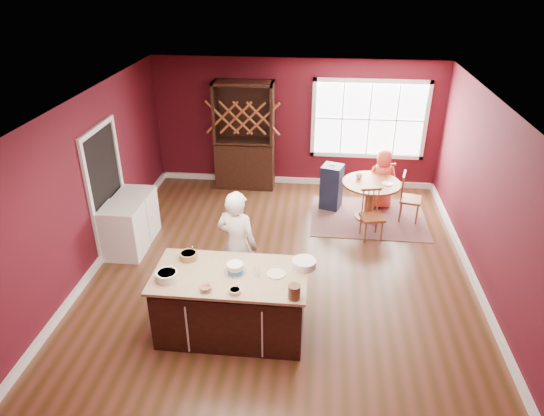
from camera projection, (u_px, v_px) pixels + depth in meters
The scene contains 27 objects.
room_shell at pixel (282, 197), 7.09m from camera, with size 7.00×7.00×7.00m.
window at pixel (369, 119), 9.94m from camera, with size 2.36×0.10×1.66m, color white, non-canonical shape.
doorway at pixel (107, 190), 8.04m from camera, with size 0.08×1.26×2.13m, color white, non-canonical shape.
kitchen_island at pixel (231, 304), 6.32m from camera, with size 1.95×1.02×0.92m.
dining_table at pixel (371, 193), 9.09m from camera, with size 1.08×1.08×0.75m.
baker at pixel (237, 246), 6.84m from camera, with size 0.62×0.41×1.69m, color white.
layer_cake at pixel (235, 268), 6.12m from camera, with size 0.29×0.29×0.12m, color white, non-canonical shape.
bowl_blue at pixel (167, 276), 5.98m from camera, with size 0.28×0.28×0.11m, color silver.
bowl_yellow at pixel (189, 256), 6.39m from camera, with size 0.24×0.24×0.09m, color brown.
bowl_pink at pixel (206, 289), 5.78m from camera, with size 0.16×0.16×0.06m, color silver.
bowl_olive at pixel (235, 291), 5.74m from camera, with size 0.15×0.15×0.06m, color beige.
drinking_glass at pixel (257, 271), 6.03m from camera, with size 0.07×0.07×0.15m, color white.
dinner_plate at pixel (276, 274), 6.09m from camera, with size 0.24×0.24×0.02m, color beige.
white_tub at pixel (304, 264), 6.21m from camera, with size 0.31×0.31×0.11m, color white.
stoneware_crock at pixel (294, 292), 5.63m from camera, with size 0.15×0.15×0.18m, color #4D2F1E.
rug at pixel (368, 217), 9.34m from camera, with size 2.17×1.68×0.01m, color brown.
chair_east at pixel (411, 197), 9.05m from camera, with size 0.40×0.38×0.95m, color #965E28, non-canonical shape.
chair_south at pixel (372, 215), 8.46m from camera, with size 0.39×0.37×0.92m, color brown, non-canonical shape.
chair_north at pixel (382, 181), 9.75m from camera, with size 0.38×0.37×0.91m, color brown, non-canonical shape.
seated_woman at pixel (382, 179), 9.49m from camera, with size 0.59×0.39×1.21m, color #F05243.
high_chair at pixel (332, 186), 9.51m from camera, with size 0.38×0.38×0.94m, color black, non-canonical shape.
toddler at pixel (331, 170), 9.34m from camera, with size 0.18×0.14×0.26m, color #8CA5BF, non-canonical shape.
table_plate at pixel (387, 184), 8.91m from camera, with size 0.21×0.21×0.02m, color beige.
table_cup at pixel (359, 176), 9.12m from camera, with size 0.12×0.12×0.09m, color silver.
hutch at pixel (245, 136), 10.12m from camera, with size 1.24×0.52×2.27m, color #412819.
washer at pixel (124, 231), 7.99m from camera, with size 0.61×0.59×0.89m, color silver.
dryer at pixel (137, 214), 8.56m from camera, with size 0.60×0.58×0.87m, color white.
Camera 1 is at (0.51, -6.34, 4.48)m, focal length 32.00 mm.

